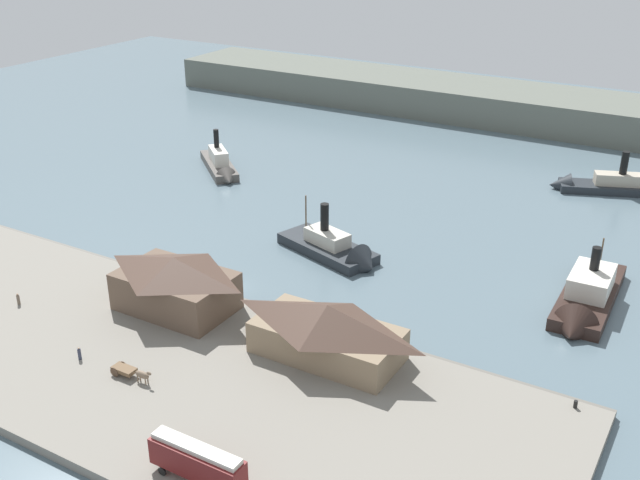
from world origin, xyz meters
name	(u,v)px	position (x,y,z in m)	size (l,w,h in m)	color
ground_plane	(233,288)	(0.00, 0.00, 0.00)	(320.00, 320.00, 0.00)	slate
quay_promenade	(128,355)	(0.00, -22.00, 0.60)	(110.00, 36.00, 1.20)	gray
seawall_edge	(218,295)	(0.00, -3.60, 0.50)	(110.00, 0.80, 1.00)	#666159
ferry_shed_east_terminal	(175,283)	(-1.73, -10.46, 5.12)	(15.69, 10.36, 7.73)	brown
ferry_shed_central_terminal	(327,330)	(21.89, -10.17, 4.79)	(18.42, 9.32, 7.06)	#847056
street_tram	(197,461)	(22.21, -35.69, 3.69)	(10.28, 2.49, 4.26)	maroon
horse_cart	(131,371)	(4.43, -26.10, 2.12)	(5.79, 1.61, 1.87)	brown
pedestrian_near_cart	(79,354)	(-3.76, -26.30, 1.98)	(0.42, 0.42, 1.70)	#33384C
pedestrian_near_east_shed	(18,299)	(-21.40, -20.80, 1.99)	(0.43, 0.43, 1.73)	#6B5B4C
mooring_post_center_west	(576,404)	(50.89, -5.38, 1.65)	(0.44, 0.44, 0.90)	black
ferry_approaching_west	(602,185)	(38.24, 69.12, 1.25)	(24.09, 13.48, 9.97)	#23282D
ferry_moored_west	(338,251)	(8.48, 16.64, 1.28)	(19.94, 11.79, 10.74)	#23282D
ferry_near_quay	(585,301)	(46.33, 19.43, 1.59)	(7.53, 23.73, 10.44)	black
ferry_outer_harbor	(221,166)	(-32.75, 40.17, 1.44)	(17.84, 16.55, 9.66)	#514C47
far_headland	(485,102)	(0.00, 110.00, 4.00)	(180.00, 24.00, 8.00)	#60665B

